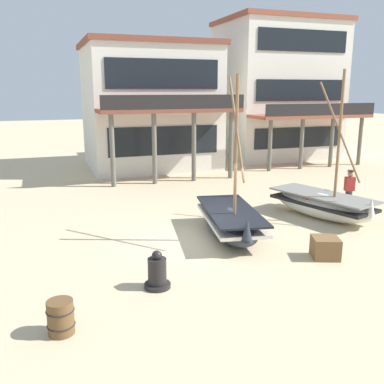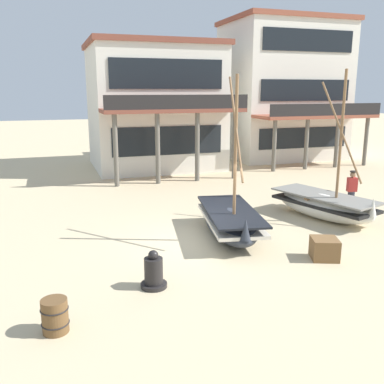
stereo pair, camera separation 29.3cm
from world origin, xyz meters
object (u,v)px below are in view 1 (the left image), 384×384
Objects in this scene: harbor_building_annex at (277,90)px; harbor_building_main at (150,106)px; cargo_crate at (325,248)px; capstan_winch at (157,273)px; fisherman_by_hull at (349,192)px; wooden_barrel at (61,317)px; fishing_boat_centre_large at (323,204)px; fishing_boat_near_left at (231,221)px.

harbor_building_main is at bearing -173.45° from harbor_building_annex.
harbor_building_annex reaches higher than cargo_crate.
capstan_winch is at bearing -103.78° from harbor_building_main.
capstan_winch reaches higher than cargo_crate.
harbor_building_annex is (4.74, 13.78, 3.82)m from fisherman_by_hull.
wooden_barrel is 0.08× the size of harbor_building_annex.
fishing_boat_centre_large is 8.23m from capstan_winch.
capstan_winch is 0.10× the size of harbor_building_annex.
harbor_building_main is (0.80, 13.70, 3.20)m from fishing_boat_near_left.
fisherman_by_hull reaches higher than capstan_winch.
harbor_building_main is at bearing 104.41° from fishing_boat_centre_large.
capstan_winch is at bearing -138.71° from fishing_boat_near_left.
harbor_building_annex reaches higher than wooden_barrel.
fisherman_by_hull is 12.28m from wooden_barrel.
cargo_crate is at bearing -124.87° from fishing_boat_centre_large.
fisherman_by_hull is 2.31× the size of cargo_crate.
harbor_building_main reaches higher than cargo_crate.
fishing_boat_centre_large is at bearing 26.95° from wooden_barrel.
wooden_barrel is 0.08× the size of harbor_building_main.
harbor_building_main is 0.94× the size of harbor_building_annex.
harbor_building_main is (-0.97, 16.34, 3.42)m from cargo_crate.
fishing_boat_near_left is 5.42× the size of capstan_winch.
harbor_building_main is at bearing 76.22° from capstan_winch.
fishing_boat_near_left is 4.35m from capstan_winch.
harbor_building_annex is (8.49, 17.43, 4.35)m from cargo_crate.
harbor_building_main is (4.06, 16.57, 3.34)m from capstan_winch.
fishing_boat_centre_large is at bearing -75.59° from harbor_building_main.
wooden_barrel is (-11.11, -5.21, -0.48)m from fisherman_by_hull.
fisherman_by_hull is 15.07m from harbor_building_annex.
wooden_barrel is at bearing -153.05° from fishing_boat_centre_large.
wooden_barrel is at bearing -143.06° from fishing_boat_near_left.
fisherman_by_hull is 13.85m from harbor_building_main.
fisherman_by_hull is 0.18× the size of harbor_building_annex.
fishing_boat_centre_large is 0.62× the size of harbor_building_main.
fishing_boat_centre_large is 13.76m from harbor_building_main.
fisherman_by_hull is (5.52, 1.00, 0.32)m from fishing_boat_near_left.
capstan_winch is 1.31× the size of cargo_crate.
fishing_boat_near_left reaches higher than wooden_barrel.
capstan_winch is at bearing 29.88° from wooden_barrel.
fishing_boat_centre_large is at bearing -169.26° from fisherman_by_hull.
wooden_barrel is 7.53m from cargo_crate.
capstan_winch is 17.38m from harbor_building_main.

